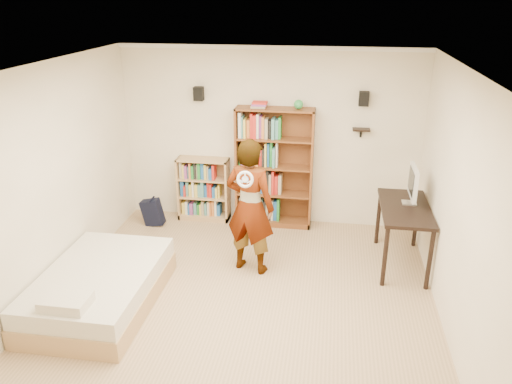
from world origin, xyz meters
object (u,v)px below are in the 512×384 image
computer_desk (402,236)px  daybed (100,283)px  tall_bookshelf (274,168)px  low_bookshelf (204,189)px  person (250,207)px

computer_desk → daybed: 3.84m
tall_bookshelf → low_bookshelf: (-1.12, 0.02, -0.42)m
daybed → person: (1.59, 1.06, 0.61)m
computer_desk → low_bookshelf: bearing=161.0°
daybed → tall_bookshelf: bearing=55.4°
tall_bookshelf → person: bearing=-95.3°
tall_bookshelf → person: size_ratio=1.03×
low_bookshelf → person: 1.79m
tall_bookshelf → low_bookshelf: 1.19m
tall_bookshelf → daybed: 3.09m
tall_bookshelf → computer_desk: 2.14m
computer_desk → daybed: computer_desk is taller
daybed → person: bearing=33.8°
computer_desk → daybed: bearing=-157.2°
person → daybed: bearing=49.3°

